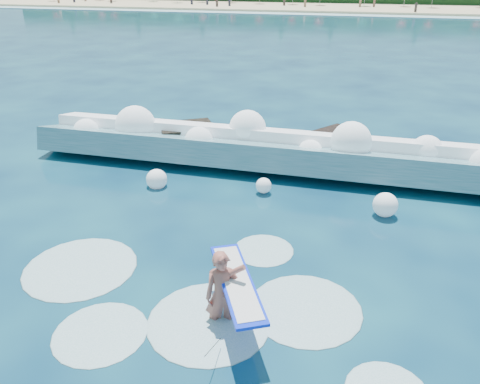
# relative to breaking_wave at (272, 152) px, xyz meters

# --- Properties ---
(ground) EXTENTS (200.00, 200.00, 0.00)m
(ground) POSITION_rel_breaking_wave_xyz_m (-1.41, -6.87, -0.52)
(ground) COLOR #082140
(ground) RESTS_ON ground
(beach) EXTENTS (140.00, 20.00, 0.40)m
(beach) POSITION_rel_breaking_wave_xyz_m (-1.41, 71.13, -0.32)
(beach) COLOR tan
(beach) RESTS_ON ground
(wet_band) EXTENTS (140.00, 5.00, 0.08)m
(wet_band) POSITION_rel_breaking_wave_xyz_m (-1.41, 60.13, -0.48)
(wet_band) COLOR silver
(wet_band) RESTS_ON ground
(breaking_wave) EXTENTS (17.25, 2.72, 1.49)m
(breaking_wave) POSITION_rel_breaking_wave_xyz_m (0.00, 0.00, 0.00)
(breaking_wave) COLOR teal
(breaking_wave) RESTS_ON ground
(rock_cluster) EXTENTS (8.02, 2.90, 1.19)m
(rock_cluster) POSITION_rel_breaking_wave_xyz_m (-0.93, 0.87, -0.14)
(rock_cluster) COLOR black
(rock_cluster) RESTS_ON ground
(surfer_with_board) EXTENTS (1.73, 3.01, 1.91)m
(surfer_with_board) POSITION_rel_breaking_wave_xyz_m (0.70, -8.33, 0.19)
(surfer_with_board) COLOR #A3584C
(surfer_with_board) RESTS_ON ground
(wave_spray) EXTENTS (15.08, 4.70, 1.98)m
(wave_spray) POSITION_rel_breaking_wave_xyz_m (-0.51, -0.09, 0.43)
(wave_spray) COLOR white
(wave_spray) RESTS_ON ground
(surf_foam) EXTENTS (9.07, 5.42, 0.13)m
(surf_foam) POSITION_rel_breaking_wave_xyz_m (-0.32, -7.92, -0.52)
(surf_foam) COLOR silver
(surf_foam) RESTS_ON ground
(beachgoers) EXTENTS (104.22, 13.41, 1.93)m
(beachgoers) POSITION_rel_breaking_wave_xyz_m (1.76, 69.07, 0.57)
(beachgoers) COLOR #3F332D
(beachgoers) RESTS_ON ground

